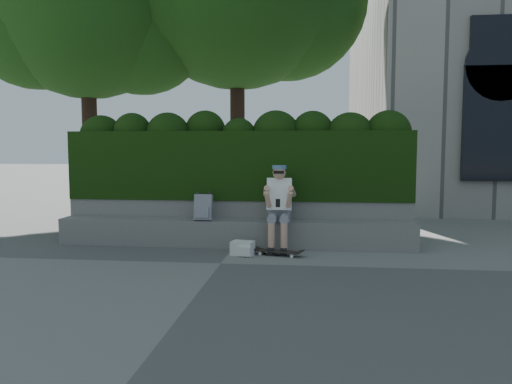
# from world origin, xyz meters

# --- Properties ---
(ground) EXTENTS (80.00, 80.00, 0.00)m
(ground) POSITION_xyz_m (0.00, 0.00, 0.00)
(ground) COLOR slate
(ground) RESTS_ON ground
(bench_ledge) EXTENTS (6.00, 0.45, 0.45)m
(bench_ledge) POSITION_xyz_m (0.00, 1.25, 0.23)
(bench_ledge) COLOR gray
(bench_ledge) RESTS_ON ground
(planter_wall) EXTENTS (6.00, 0.50, 0.75)m
(planter_wall) POSITION_xyz_m (0.00, 1.73, 0.38)
(planter_wall) COLOR gray
(planter_wall) RESTS_ON ground
(hedge) EXTENTS (6.00, 1.00, 1.20)m
(hedge) POSITION_xyz_m (0.00, 1.95, 1.35)
(hedge) COLOR black
(hedge) RESTS_ON planter_wall
(person) EXTENTS (0.40, 0.76, 1.38)m
(person) POSITION_xyz_m (0.77, 1.07, 0.75)
(person) COLOR gray
(person) RESTS_ON ground
(skateboard) EXTENTS (0.76, 0.36, 0.08)m
(skateboard) POSITION_xyz_m (0.78, 0.62, 0.06)
(skateboard) COLOR black
(skateboard) RESTS_ON ground
(backpack_plaid) EXTENTS (0.30, 0.17, 0.43)m
(backpack_plaid) POSITION_xyz_m (-0.50, 1.15, 0.67)
(backpack_plaid) COLOR #9E9FA3
(backpack_plaid) RESTS_ON bench_ledge
(backpack_ground) EXTENTS (0.38, 0.31, 0.22)m
(backpack_ground) POSITION_xyz_m (0.24, 0.59, 0.11)
(backpack_ground) COLOR white
(backpack_ground) RESTS_ON ground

